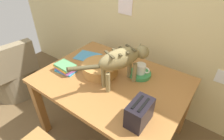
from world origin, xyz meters
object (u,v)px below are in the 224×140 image
Objects in this scene: coffee_mug at (141,69)px; toaster at (139,113)px; magazine at (88,56)px; wicker_armchair at (13,75)px; cat at (122,59)px; dining_table at (112,86)px; wicker_basket at (100,68)px; book_stack at (66,68)px; saucer_bowl at (140,74)px.

toaster reaches higher than coffee_mug.
wicker_armchair is at bearing -170.90° from magazine.
magazine is at bearing -59.19° from wicker_armchair.
cat is at bearing -71.87° from wicker_armchair.
toaster reaches higher than dining_table.
cat reaches higher than wicker_basket.
coffee_mug is at bearing 117.50° from toaster.
cat is 0.58m from book_stack.
toaster reaches higher than wicker_basket.
toaster is (0.57, -0.29, 0.04)m from wicker_basket.
magazine is 0.32m from book_stack.
dining_table is at bearing -71.66° from wicker_armchair.
magazine is 0.33m from wicker_basket.
dining_table is 0.28m from saucer_bowl.
saucer_bowl is 0.06m from coffee_mug.
wicker_basket is at bearing -69.90° from wicker_armchair.
wicker_basket is 0.63m from toaster.
coffee_mug is 0.41× the size of wicker_basket.
wicker_armchair reaches higher than magazine.
magazine is at bearing -177.06° from saucer_bowl.
toaster is at bearing -82.02° from wicker_armchair.
book_stack is at bearing -160.10° from dining_table.
wicker_basket is at bearing -158.50° from cat.
dining_table is 0.34m from cat.
toaster is (0.84, -0.12, 0.05)m from book_stack.
cat is (0.09, 0.01, 0.32)m from dining_table.
magazine is (-0.61, -0.03, -0.01)m from saucer_bowl.
cat is 0.45m from toaster.
cat reaches higher than dining_table.
magazine is 1.16× the size of book_stack.
wicker_basket is 1.65× the size of toaster.
coffee_mug reaches higher than wicker_armchair.
coffee_mug is at bearing 28.97° from wicker_basket.
toaster reaches higher than magazine.
cat is 0.26m from coffee_mug.
saucer_bowl is 0.93× the size of book_stack.
cat is at bearing 139.06° from toaster.
cat reaches higher than coffee_mug.
toaster reaches higher than book_stack.
book_stack is (-0.60, -0.35, -0.04)m from coffee_mug.
wicker_basket is (-0.15, 0.02, 0.14)m from dining_table.
toaster reaches higher than saucer_bowl.
book_stack is at bearing -100.61° from magazine.
cat is 0.31m from wicker_basket.
book_stack is (0.01, -0.32, 0.04)m from magazine.
wicker_basket is (0.29, -0.15, 0.05)m from magazine.
wicker_basket is at bearing 153.24° from toaster.
toaster is (0.32, -0.28, -0.15)m from cat.
book_stack is 0.85m from toaster.
dining_table is 0.47m from book_stack.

